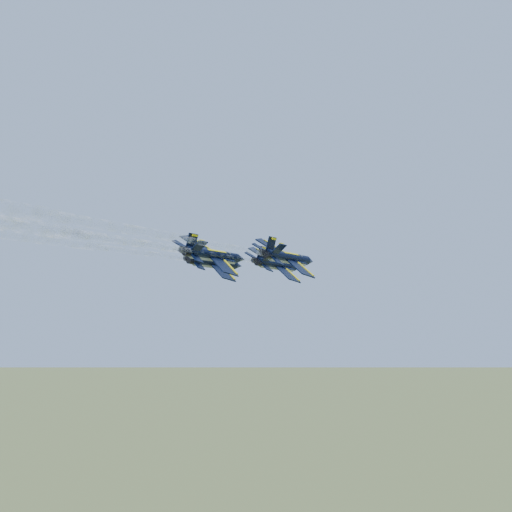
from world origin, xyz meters
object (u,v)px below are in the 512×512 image
Objects in this scene: jet_lead at (278,265)px; jet_right at (289,258)px; jet_slot at (214,255)px; jet_left at (215,263)px.

jet_lead is 1.00× the size of jet_right.
jet_slot is (-0.44, -20.71, 0.00)m from jet_lead.
jet_slot is (-8.99, -10.85, 0.00)m from jet_right.
jet_slot is at bearing -91.44° from jet_lead.
jet_left and jet_right have the same top height.
jet_left is at bearing -178.68° from jet_right.
jet_slot is (8.14, -10.39, 0.00)m from jet_left.
jet_left is 17.13m from jet_right.
jet_lead is 13.42m from jet_left.
jet_right is at bearing -49.28° from jet_lead.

